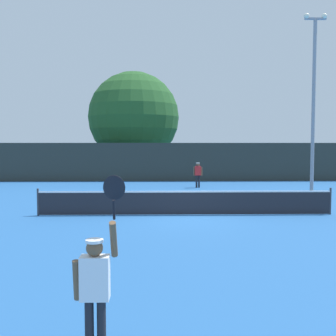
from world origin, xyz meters
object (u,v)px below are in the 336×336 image
(player_receiving, at_px, (198,172))
(parked_car_mid, at_px, (132,165))
(parked_car_far, at_px, (275,165))
(player_serving, at_px, (96,279))
(light_pole, at_px, (314,96))
(large_tree, at_px, (134,117))
(parked_car_near, at_px, (94,165))
(tennis_ball, at_px, (246,210))

(player_receiving, xyz_separation_m, parked_car_mid, (-5.04, 11.90, -0.20))
(player_receiving, height_order, parked_car_far, parked_car_far)
(player_serving, xyz_separation_m, light_pole, (8.71, 14.94, 4.22))
(light_pole, bearing_deg, player_receiving, 136.41)
(player_receiving, bearing_deg, parked_car_mid, -67.04)
(player_receiving, bearing_deg, large_tree, -64.41)
(parked_car_near, height_order, parked_car_mid, same)
(parked_car_near, bearing_deg, parked_car_far, -9.16)
(tennis_ball, relative_size, parked_car_mid, 0.02)
(player_serving, bearing_deg, light_pole, 59.75)
(tennis_ball, height_order, parked_car_far, parked_car_far)
(large_tree, xyz_separation_m, parked_car_far, (13.39, 2.30, -4.38))
(player_serving, distance_m, parked_car_far, 34.40)
(player_serving, xyz_separation_m, parked_car_mid, (-1.72, 31.96, -0.27))
(tennis_ball, bearing_deg, player_receiving, 97.48)
(player_serving, xyz_separation_m, parked_car_far, (11.98, 32.25, -0.27))
(large_tree, xyz_separation_m, parked_car_near, (-4.16, 3.44, -4.38))
(light_pole, relative_size, parked_car_far, 2.19)
(tennis_ball, bearing_deg, parked_car_near, 114.36)
(player_receiving, height_order, tennis_ball, player_receiving)
(tennis_ball, xyz_separation_m, parked_car_near, (-10.06, 22.23, 0.74))
(player_receiving, xyz_separation_m, parked_car_near, (-8.90, 13.33, -0.20))
(player_serving, bearing_deg, parked_car_far, 69.63)
(player_receiving, relative_size, tennis_ball, 23.67)
(player_receiving, height_order, light_pole, light_pole)
(large_tree, distance_m, parked_car_far, 14.27)
(large_tree, relative_size, parked_car_near, 2.10)
(light_pole, xyz_separation_m, parked_car_far, (3.27, 17.31, -4.49))
(player_receiving, relative_size, parked_car_far, 0.38)
(tennis_ball, height_order, light_pole, light_pole)
(large_tree, bearing_deg, light_pole, -56.02)
(parked_car_mid, bearing_deg, player_receiving, -66.10)
(player_receiving, xyz_separation_m, large_tree, (-4.73, 9.89, 4.17))
(player_serving, relative_size, large_tree, 0.26)
(tennis_ball, distance_m, parked_car_mid, 21.72)
(light_pole, bearing_deg, parked_car_near, 127.73)
(player_serving, height_order, parked_car_far, player_serving)
(light_pole, xyz_separation_m, parked_car_mid, (-10.43, 17.03, -4.49))
(parked_car_near, distance_m, parked_car_far, 17.59)
(player_receiving, height_order, parked_car_near, parked_car_near)
(parked_car_mid, bearing_deg, large_tree, -80.38)
(light_pole, bearing_deg, large_tree, 123.98)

